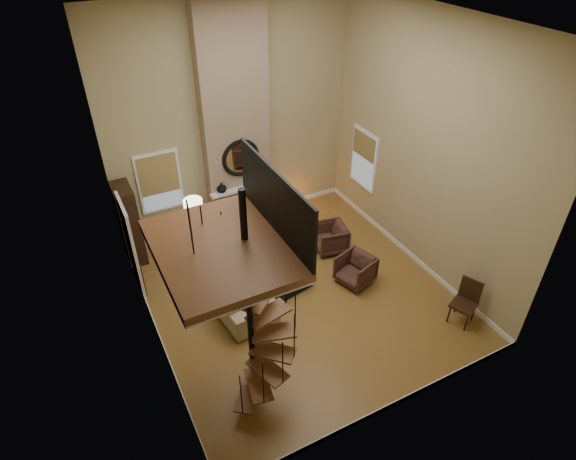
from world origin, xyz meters
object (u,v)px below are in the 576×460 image
sofa (227,283)px  armchair_near (333,237)px  floor_lamp (194,212)px  accent_lamp (298,205)px  coffee_table (286,281)px  armchair_far (357,268)px  side_chair (466,299)px  hutch (129,224)px

sofa → armchair_near: 2.89m
sofa → floor_lamp: bearing=-0.8°
floor_lamp → armchair_near: bearing=-18.1°
sofa → accent_lamp: (2.87, 2.20, -0.15)m
coffee_table → armchair_far: bearing=-15.0°
armchair_far → accent_lamp: 3.02m
sofa → floor_lamp: floor_lamp is taller
sofa → floor_lamp: size_ratio=1.48×
sofa → side_chair: (3.98, -2.77, 0.13)m
armchair_far → floor_lamp: size_ratio=0.42×
sofa → coffee_table: 1.24m
coffee_table → side_chair: side_chair is taller
hutch → sofa: bearing=-58.0°
hutch → floor_lamp: 1.64m
sofa → accent_lamp: sofa is taller
hutch → sofa: (1.44, -2.30, -0.55)m
armchair_near → floor_lamp: bearing=-97.2°
sofa → floor_lamp: 1.74m
armchair_far → side_chair: 2.32m
armchair_near → armchair_far: 1.24m
coffee_table → side_chair: bearing=-40.1°
floor_lamp → sofa: bearing=-84.0°
hutch → armchair_near: bearing=-23.7°
armchair_near → floor_lamp: size_ratio=0.43×
hutch → armchair_far: hutch is taller
hutch → side_chair: bearing=-43.1°
hutch → sofa: 2.77m
armchair_near → armchair_far: (-0.13, -1.23, 0.00)m
hutch → sofa: hutch is taller
sofa → accent_lamp: 3.62m
hutch → side_chair: (5.42, -5.07, -0.42)m
accent_lamp → side_chair: size_ratio=0.49×
armchair_far → coffee_table: armchair_far is taller
armchair_near → coffee_table: bearing=-53.3°
hutch → sofa: size_ratio=0.75×
armchair_far → side_chair: (1.25, -1.95, 0.17)m
armchair_near → floor_lamp: floor_lamp is taller
armchair_near → accent_lamp: (0.01, 1.78, -0.10)m
hutch → coffee_table: hutch is taller
sofa → armchair_far: sofa is taller
hutch → accent_lamp: (4.31, -0.10, -0.70)m
accent_lamp → armchair_near: bearing=-90.3°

